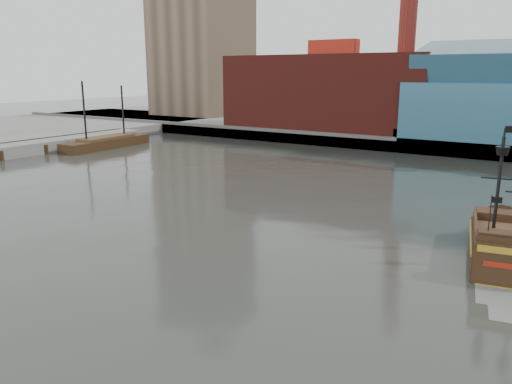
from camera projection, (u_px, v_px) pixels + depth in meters
The scene contains 7 objects.
ground at pixel (184, 280), 33.76m from camera, with size 400.00×400.00×0.00m, color #2A2C27.
promenade_far at pixel (461, 132), 108.76m from camera, with size 220.00×60.00×2.00m, color slate.
seawall at pixel (426, 147), 84.57m from camera, with size 220.00×1.00×2.60m, color #4C4C49.
pier at pixel (46, 145), 88.56m from camera, with size 6.00×40.00×2.00m, color slate.
skyline at pixel (494, 13), 94.42m from camera, with size 149.00×45.00×62.00m.
pirate_ship at pixel (504, 248), 36.99m from camera, with size 6.62×14.65×10.58m.
docked_vessel at pixel (107, 143), 92.56m from camera, with size 5.36×18.99×12.76m.
Camera 1 is at (21.11, -23.79, 13.69)m, focal length 35.00 mm.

